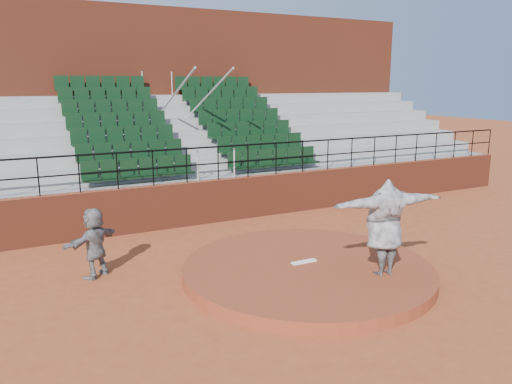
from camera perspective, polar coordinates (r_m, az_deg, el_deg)
ground at (r=11.26m, az=5.89°, el=-9.43°), size 90.00×90.00×0.00m
pitchers_mound at (r=11.21m, az=5.91°, el=-8.84°), size 5.50×5.50×0.25m
pitching_rubber at (r=11.28m, az=5.50°, el=-7.93°), size 0.60×0.15×0.03m
boundary_wall at (r=15.30m, az=-4.27°, el=-0.96°), size 24.00×0.30×1.30m
wall_railing at (r=15.04m, az=-4.36°, el=4.16°), size 24.04×0.05×1.03m
seating_deck at (r=18.51m, az=-8.73°, el=3.76°), size 24.00×5.97×4.63m
press_box_facade at (r=22.10m, az=-12.23°, el=10.50°), size 24.00×3.00×7.10m
pitcher at (r=10.59m, az=14.51°, el=-3.93°), size 2.57×1.00×2.03m
fielder at (r=11.43m, az=-17.96°, el=-5.51°), size 1.44×1.20×1.55m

